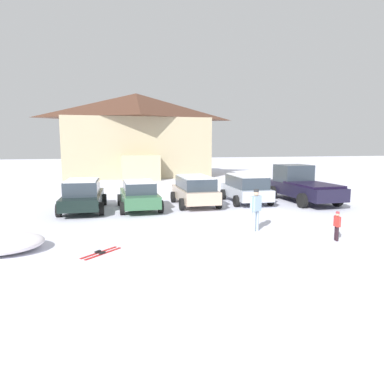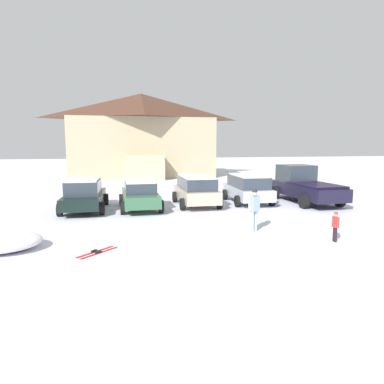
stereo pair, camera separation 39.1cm
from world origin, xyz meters
name	(u,v)px [view 1 (the left image)]	position (x,y,z in m)	size (l,w,h in m)	color
ground	(265,293)	(0.00, 0.00, 0.00)	(160.00, 160.00, 0.00)	silver
ski_lodge	(137,135)	(-0.05, 30.59, 4.43)	(15.33, 10.12, 8.75)	tan
parked_black_sedan	(83,195)	(-4.62, 11.35, 0.83)	(2.34, 4.71, 1.64)	black
parked_green_coupe	(139,195)	(-1.80, 11.07, 0.78)	(2.12, 4.24, 1.53)	#346442
parked_beige_suv	(195,190)	(1.34, 11.46, 0.90)	(2.26, 4.15, 1.66)	#C0A790
parked_silver_wagon	(246,188)	(4.49, 11.68, 0.89)	(2.37, 4.23, 1.65)	#B4BDCD
pickup_truck	(301,185)	(7.83, 11.25, 0.99)	(2.45, 5.68, 2.15)	black
skier_child_in_red_jacket	(337,224)	(4.41, 3.37, 0.59)	(0.20, 0.38, 1.05)	black
skier_adult_in_blue_parka	(256,208)	(2.19, 5.33, 0.94)	(0.57, 0.39, 1.67)	#A7BBCF
pair_of_skis	(101,253)	(-3.69, 3.93, 0.02)	(1.26, 1.20, 0.08)	red
plowed_snow_pile	(2,243)	(-6.73, 4.89, 0.28)	(2.55, 2.04, 0.56)	white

